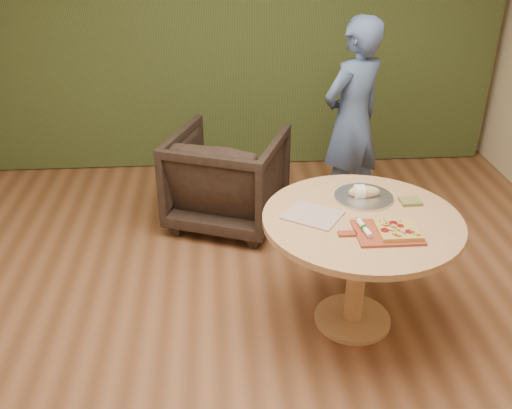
{
  "coord_description": "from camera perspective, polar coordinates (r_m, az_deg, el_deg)",
  "views": [
    {
      "loc": [
        -0.24,
        -2.41,
        2.35
      ],
      "look_at": [
        -0.05,
        0.25,
        0.92
      ],
      "focal_mm": 40.0,
      "sensor_mm": 36.0,
      "label": 1
    }
  ],
  "objects": [
    {
      "name": "serving_tray",
      "position": [
        3.52,
        10.7,
        0.74
      ],
      "size": [
        0.36,
        0.36,
        0.02
      ],
      "color": "silver",
      "rests_on": "pedestal_table"
    },
    {
      "name": "person_standing",
      "position": [
        4.59,
        9.58,
        8.23
      ],
      "size": [
        0.71,
        0.65,
        1.62
      ],
      "primitive_type": "imported",
      "rotation": [
        0.0,
        0.0,
        3.74
      ],
      "color": "#435A8B",
      "rests_on": "ground"
    },
    {
      "name": "curtain",
      "position": [
        5.4,
        -1.55,
        18.08
      ],
      "size": [
        4.8,
        0.14,
        2.78
      ],
      "primitive_type": "cube",
      "color": "#2E3C1B",
      "rests_on": "ground"
    },
    {
      "name": "flatbread_pizza",
      "position": [
        3.17,
        13.99,
        -2.45
      ],
      "size": [
        0.22,
        0.22,
        0.04
      ],
      "rotation": [
        0.0,
        0.0,
        -0.0
      ],
      "color": "#D6AB53",
      "rests_on": "pizza_paddle"
    },
    {
      "name": "pedestal_table",
      "position": [
        3.38,
        10.39,
        -3.34
      ],
      "size": [
        1.15,
        1.15,
        0.75
      ],
      "rotation": [
        0.0,
        0.0,
        -0.13
      ],
      "color": "tan",
      "rests_on": "ground"
    },
    {
      "name": "armchair",
      "position": [
        4.54,
        -2.88,
        3.1
      ],
      "size": [
        1.05,
        1.02,
        0.85
      ],
      "primitive_type": "imported",
      "rotation": [
        0.0,
        0.0,
        2.77
      ],
      "color": "black",
      "rests_on": "ground"
    },
    {
      "name": "pizza_paddle",
      "position": [
        3.17,
        12.8,
        -2.74
      ],
      "size": [
        0.45,
        0.28,
        0.01
      ],
      "rotation": [
        0.0,
        0.0,
        -0.0
      ],
      "color": "#9B3F27",
      "rests_on": "pedestal_table"
    },
    {
      "name": "green_packet",
      "position": [
        3.52,
        15.17,
        0.31
      ],
      "size": [
        0.12,
        0.1,
        0.02
      ],
      "primitive_type": "cube",
      "rotation": [
        0.0,
        0.0,
        0.04
      ],
      "color": "brown",
      "rests_on": "pedestal_table"
    },
    {
      "name": "newspaper",
      "position": [
        3.28,
        5.68,
        -1.07
      ],
      "size": [
        0.39,
        0.37,
        0.01
      ],
      "primitive_type": "cube",
      "rotation": [
        0.0,
        0.0,
        -0.59
      ],
      "color": "silver",
      "rests_on": "pedestal_table"
    },
    {
      "name": "cutlery_roll",
      "position": [
        3.14,
        10.78,
        -2.32
      ],
      "size": [
        0.05,
        0.2,
        0.03
      ],
      "rotation": [
        0.0,
        0.0,
        0.15
      ],
      "color": "white",
      "rests_on": "pizza_paddle"
    },
    {
      "name": "room_shell",
      "position": [
        2.6,
        1.5,
        6.79
      ],
      "size": [
        5.04,
        6.04,
        2.84
      ],
      "color": "brown",
      "rests_on": "ground"
    },
    {
      "name": "bread_roll",
      "position": [
        3.5,
        10.62,
        1.26
      ],
      "size": [
        0.19,
        0.09,
        0.09
      ],
      "color": "#D3B380",
      "rests_on": "serving_tray"
    }
  ]
}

